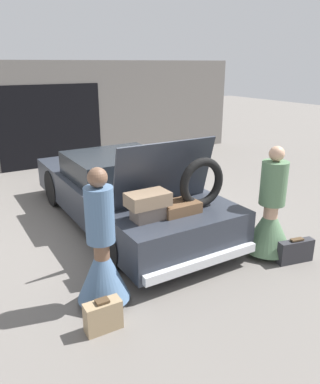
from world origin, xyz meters
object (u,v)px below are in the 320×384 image
Objects in this scene: suitcase_beside_right_person at (295,251)px; suitcase_beside_left_person at (103,316)px; car at (124,191)px; person_left at (102,258)px; person_right at (270,218)px.

suitcase_beside_left_person is at bearing 178.65° from suitcase_beside_right_person.
car is at bearing 118.89° from suitcase_beside_right_person.
person_left reaches higher than suitcase_beside_right_person.
suitcase_beside_left_person is (-1.49, -2.56, -0.39)m from car.
suitcase_beside_right_person is at bearing -61.11° from car.
car is 2.87× the size of person_right.
suitcase_beside_right_person is (2.94, -0.07, -0.00)m from suitcase_beside_left_person.
suitcase_beside_left_person is 2.94m from suitcase_beside_right_person.
person_right reaches higher than suitcase_beside_right_person.
person_left is 2.82m from suitcase_beside_right_person.
suitcase_beside_right_person is (1.45, -2.63, -0.39)m from car.
suitcase_beside_left_person is 0.72× the size of suitcase_beside_right_person.
person_right is at bearing 111.72° from suitcase_beside_right_person.
suitcase_beside_right_person is (0.16, -0.39, -0.41)m from person_right.
person_right is (1.30, -2.24, 0.02)m from car.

